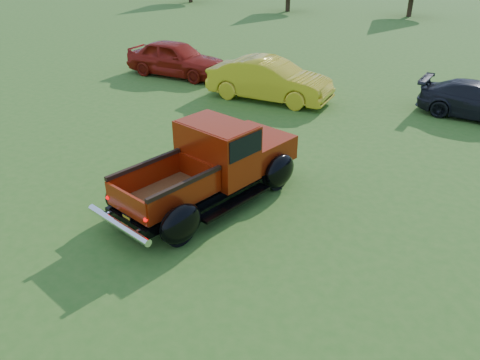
{
  "coord_description": "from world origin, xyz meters",
  "views": [
    {
      "loc": [
        3.69,
        -7.22,
        5.45
      ],
      "look_at": [
        -0.41,
        0.2,
        0.99
      ],
      "focal_mm": 35.0,
      "sensor_mm": 36.0,
      "label": 1
    }
  ],
  "objects": [
    {
      "name": "show_car_red",
      "position": [
        -8.5,
        9.11,
        0.74
      ],
      "size": [
        4.4,
        1.84,
        1.49
      ],
      "primitive_type": "imported",
      "rotation": [
        0.0,
        0.0,
        1.59
      ],
      "color": "maroon",
      "rests_on": "ground"
    },
    {
      "name": "ground",
      "position": [
        0.0,
        0.0,
        0.0
      ],
      "size": [
        120.0,
        120.0,
        0.0
      ],
      "primitive_type": "plane",
      "color": "#325F1B",
      "rests_on": "ground"
    },
    {
      "name": "show_car_yellow",
      "position": [
        -3.5,
        8.01,
        0.75
      ],
      "size": [
        4.6,
        1.75,
        1.5
      ],
      "primitive_type": "imported",
      "rotation": [
        0.0,
        0.0,
        1.61
      ],
      "color": "gold",
      "rests_on": "ground"
    },
    {
      "name": "pickup_truck",
      "position": [
        -1.42,
        0.96,
        0.85
      ],
      "size": [
        3.15,
        5.09,
        1.79
      ],
      "rotation": [
        0.0,
        0.0,
        -0.23
      ],
      "color": "black",
      "rests_on": "ground"
    }
  ]
}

